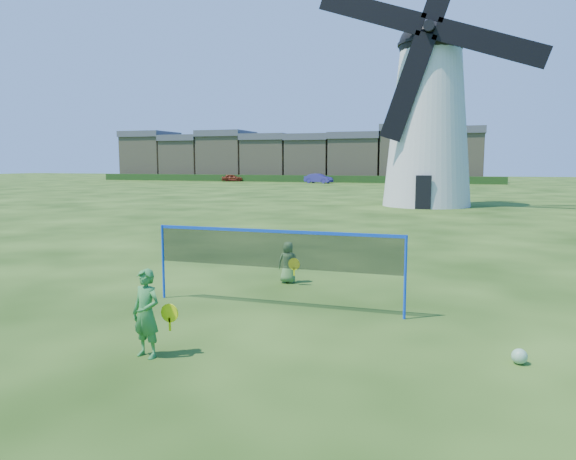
% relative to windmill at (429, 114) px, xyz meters
% --- Properties ---
extents(ground, '(220.00, 220.00, 0.00)m').
position_rel_windmill_xyz_m(ground, '(-1.19, -26.80, -5.96)').
color(ground, black).
rests_on(ground, ground).
extents(windmill, '(13.64, 5.66, 17.75)m').
position_rel_windmill_xyz_m(windmill, '(0.00, 0.00, 0.00)').
color(windmill, white).
rests_on(windmill, ground).
extents(badminton_net, '(5.05, 0.05, 1.55)m').
position_rel_windmill_xyz_m(badminton_net, '(-1.12, -26.70, -4.82)').
color(badminton_net, blue).
rests_on(badminton_net, ground).
extents(player_girl, '(0.69, 0.40, 1.31)m').
position_rel_windmill_xyz_m(player_girl, '(-2.01, -29.83, -5.30)').
color(player_girl, '#34833B').
rests_on(player_girl, ground).
extents(player_boy, '(0.62, 0.41, 0.99)m').
position_rel_windmill_xyz_m(player_boy, '(-1.56, -24.54, -5.46)').
color(player_boy, '#548640').
rests_on(player_boy, ground).
extents(play_ball, '(0.22, 0.22, 0.22)m').
position_rel_windmill_xyz_m(play_ball, '(3.16, -28.43, -5.85)').
color(play_ball, green).
rests_on(play_ball, ground).
extents(terraced_houses, '(58.35, 8.40, 8.33)m').
position_rel_windmill_xyz_m(terraced_houses, '(-24.14, 45.20, -2.06)').
color(terraced_houses, gray).
rests_on(terraced_houses, ground).
extents(hedge, '(62.00, 0.80, 1.00)m').
position_rel_windmill_xyz_m(hedge, '(-23.19, 39.20, -5.46)').
color(hedge, '#193814').
rests_on(hedge, ground).
extents(car_left, '(3.44, 2.51, 1.09)m').
position_rel_windmill_xyz_m(car_left, '(-31.16, 38.47, -5.41)').
color(car_left, maroon).
rests_on(car_left, ground).
extents(car_right, '(4.23, 2.40, 1.32)m').
position_rel_windmill_xyz_m(car_right, '(-16.81, 35.57, -5.30)').
color(car_right, navy).
rests_on(car_right, ground).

